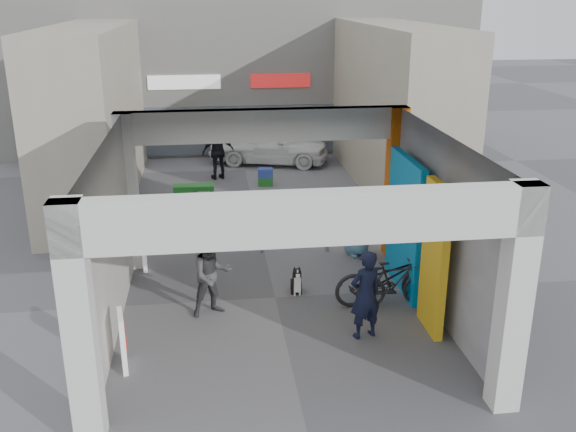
{
  "coord_description": "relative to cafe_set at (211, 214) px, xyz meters",
  "views": [
    {
      "loc": [
        -1.22,
        -11.72,
        5.9
      ],
      "look_at": [
        0.39,
        1.0,
        1.4
      ],
      "focal_mm": 40.0,
      "sensor_mm": 36.0,
      "label": 1
    }
  ],
  "objects": [
    {
      "name": "man_crates",
      "position": [
        0.32,
        4.43,
        0.64
      ],
      "size": [
        1.17,
        0.77,
        1.85
      ],
      "primitive_type": "imported",
      "rotation": [
        0.0,
        0.0,
        3.47
      ],
      "color": "black",
      "rests_on": "ground"
    },
    {
      "name": "advert_board_far",
      "position": [
        -1.51,
        -2.68,
        0.22
      ],
      "size": [
        0.14,
        0.56,
        1.0
      ],
      "rotation": [
        0.0,
        0.0,
        0.1
      ],
      "color": "white",
      "rests_on": "ground"
    },
    {
      "name": "man_with_dog",
      "position": [
        2.67,
        -6.28,
        0.55
      ],
      "size": [
        0.7,
        0.56,
        1.67
      ],
      "primitive_type": "imported",
      "rotation": [
        0.0,
        0.0,
        3.45
      ],
      "color": "black",
      "rests_on": "ground"
    },
    {
      "name": "ground",
      "position": [
        1.24,
        -4.54,
        -0.28
      ],
      "size": [
        90.0,
        90.0,
        0.0
      ],
      "primitive_type": "plane",
      "color": "slate",
      "rests_on": "ground"
    },
    {
      "name": "crate_stack",
      "position": [
        1.79,
        3.46,
        -0.0
      ],
      "size": [
        0.5,
        0.42,
        0.56
      ],
      "rotation": [
        0.0,
        0.0,
        -0.16
      ],
      "color": "#1B601D",
      "rests_on": "ground"
    },
    {
      "name": "bollard_center",
      "position": [
        1.17,
        -2.09,
        0.18
      ],
      "size": [
        0.09,
        0.09,
        0.92
      ],
      "primitive_type": "cylinder",
      "color": "#999AA1",
      "rests_on": "ground"
    },
    {
      "name": "border_collie",
      "position": [
        1.7,
        -4.39,
        -0.04
      ],
      "size": [
        0.23,
        0.44,
        0.61
      ],
      "rotation": [
        0.0,
        0.0,
        -0.11
      ],
      "color": "black",
      "rests_on": "ground"
    },
    {
      "name": "advert_board_near",
      "position": [
        -1.51,
        -6.78,
        0.22
      ],
      "size": [
        0.18,
        0.56,
        1.0
      ],
      "rotation": [
        0.0,
        0.0,
        0.18
      ],
      "color": "white",
      "rests_on": "ground"
    },
    {
      "name": "bicycle_front",
      "position": [
        3.39,
        -5.04,
        0.27
      ],
      "size": [
        2.16,
        0.96,
        1.1
      ],
      "primitive_type": "imported",
      "rotation": [
        0.0,
        0.0,
        1.68
      ],
      "color": "black",
      "rests_on": "ground"
    },
    {
      "name": "plaza_bldg_right",
      "position": [
        5.74,
        2.96,
        2.22
      ],
      "size": [
        2.0,
        9.0,
        5.0
      ],
      "primitive_type": "cube",
      "color": "#A49C88",
      "rests_on": "ground"
    },
    {
      "name": "plaza_bldg_left",
      "position": [
        -3.26,
        2.96,
        2.22
      ],
      "size": [
        2.0,
        9.0,
        5.0
      ],
      "primitive_type": "cube",
      "color": "#A49C88",
      "rests_on": "ground"
    },
    {
      "name": "bollard_right",
      "position": [
        2.74,
        -2.24,
        0.13
      ],
      "size": [
        0.09,
        0.09,
        0.83
      ],
      "primitive_type": "cylinder",
      "color": "#999AA1",
      "rests_on": "ground"
    },
    {
      "name": "arcade_canopy",
      "position": [
        1.78,
        -5.36,
        2.02
      ],
      "size": [
        6.4,
        6.45,
        6.4
      ],
      "color": "silver",
      "rests_on": "ground"
    },
    {
      "name": "white_van",
      "position": [
        2.19,
        6.23,
        0.44
      ],
      "size": [
        4.52,
        2.81,
        1.44
      ],
      "primitive_type": "imported",
      "rotation": [
        0.0,
        0.0,
        1.29
      ],
      "color": "white",
      "rests_on": "ground"
    },
    {
      "name": "man_elderly",
      "position": [
        3.42,
        -2.51,
        0.55
      ],
      "size": [
        0.93,
        0.73,
        1.67
      ],
      "primitive_type": "imported",
      "rotation": [
        0.0,
        0.0,
        0.27
      ],
      "color": "#5A8FAF",
      "rests_on": "ground"
    },
    {
      "name": "cafe_set",
      "position": [
        0.0,
        0.0,
        0.0
      ],
      "size": [
        1.32,
        1.06,
        0.8
      ],
      "rotation": [
        0.0,
        0.0,
        -0.37
      ],
      "color": "#99989D",
      "rests_on": "ground"
    },
    {
      "name": "far_building",
      "position": [
        1.24,
        9.46,
        3.71
      ],
      "size": [
        18.0,
        4.08,
        8.0
      ],
      "color": "silver",
      "rests_on": "ground"
    },
    {
      "name": "man_back_turned",
      "position": [
        -0.02,
        -5.05,
        0.53
      ],
      "size": [
        0.95,
        0.84,
        1.62
      ],
      "primitive_type": "imported",
      "rotation": [
        0.0,
        0.0,
        0.34
      ],
      "color": "#3F4042",
      "rests_on": "ground"
    },
    {
      "name": "bicycle_rear",
      "position": [
        3.54,
        -5.17,
        0.2
      ],
      "size": [
        1.62,
        0.57,
        0.96
      ],
      "primitive_type": "imported",
      "rotation": [
        0.0,
        0.0,
        1.65
      ],
      "color": "black",
      "rests_on": "ground"
    },
    {
      "name": "produce_stand",
      "position": [
        -0.44,
        0.65,
        0.07
      ],
      "size": [
        1.33,
        0.72,
        0.87
      ],
      "rotation": [
        0.0,
        0.0,
        -0.23
      ],
      "color": "black",
      "rests_on": "ground"
    },
    {
      "name": "bollard_left",
      "position": [
        -0.34,
        -2.33,
        0.18
      ],
      "size": [
        0.09,
        0.09,
        0.92
      ],
      "primitive_type": "cylinder",
      "color": "#999AA1",
      "rests_on": "ground"
    }
  ]
}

